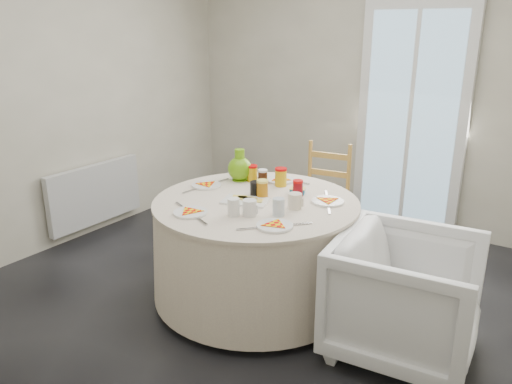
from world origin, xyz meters
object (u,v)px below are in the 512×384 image
Objects in this scene: wooden_chair at (322,197)px; armchair at (406,293)px; table at (256,249)px; green_pitcher at (240,164)px; radiator at (95,194)px.

wooden_chair reaches higher than armchair.
armchair is at bearing -52.20° from wooden_chair.
green_pitcher reaches higher than table.
armchair is 1.56m from green_pitcher.
green_pitcher is at bearing 6.10° from radiator.
radiator is 4.21× the size of green_pitcher.
table is 1.55× the size of wooden_chair.
green_pitcher reaches higher than radiator.
armchair is (2.99, -0.19, 0.01)m from radiator.
wooden_chair is (1.90, 0.87, 0.09)m from radiator.
green_pitcher is at bearing 139.03° from table.
wooden_chair is at bearing 56.84° from green_pitcher.
radiator is 2.10m from wooden_chair.
armchair reaches higher than table.
radiator is at bearing 179.74° from green_pitcher.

